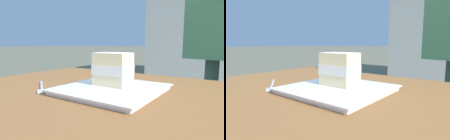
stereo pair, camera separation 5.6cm
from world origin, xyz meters
TOP-DOWN VIEW (x-y plane):
  - dessert_plate at (-0.17, 0.09)m, footprint 0.28×0.28m
  - cake_slice at (-0.18, 0.11)m, footprint 0.11×0.08m
  - dessert_fork at (-0.39, 0.00)m, footprint 0.15×0.11m

SIDE VIEW (x-z plane):
  - dessert_fork at x=-0.39m, z-range 0.78..0.79m
  - dessert_plate at x=-0.17m, z-range 0.78..0.80m
  - cake_slice at x=-0.18m, z-range 0.79..0.90m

